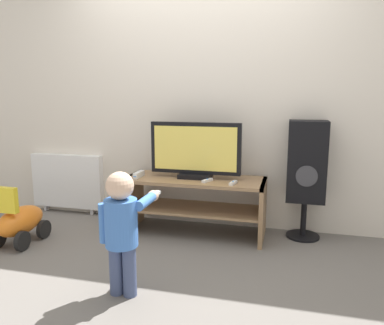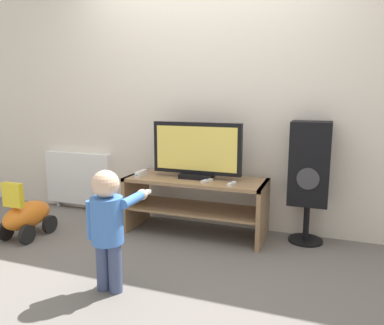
% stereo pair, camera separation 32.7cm
% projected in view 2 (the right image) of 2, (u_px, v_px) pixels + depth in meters
% --- Properties ---
extents(ground_plane, '(16.00, 16.00, 0.00)m').
position_uv_depth(ground_plane, '(186.00, 242.00, 3.26)').
color(ground_plane, slate).
extents(wall_back, '(10.00, 0.06, 2.60)m').
position_uv_depth(wall_back, '(208.00, 92.00, 3.56)').
color(wall_back, silver).
rests_on(wall_back, ground_plane).
extents(tv_stand, '(1.27, 0.49, 0.52)m').
position_uv_depth(tv_stand, '(196.00, 197.00, 3.43)').
color(tv_stand, '#93704C').
rests_on(tv_stand, ground_plane).
extents(television, '(0.83, 0.20, 0.51)m').
position_uv_depth(television, '(197.00, 151.00, 3.37)').
color(television, black).
rests_on(television, tv_stand).
extents(game_console, '(0.04, 0.19, 0.05)m').
position_uv_depth(game_console, '(141.00, 173.00, 3.49)').
color(game_console, white).
rests_on(game_console, tv_stand).
extents(remote_primary, '(0.06, 0.13, 0.03)m').
position_uv_depth(remote_primary, '(232.00, 184.00, 3.14)').
color(remote_primary, white).
rests_on(remote_primary, tv_stand).
extents(remote_secondary, '(0.08, 0.13, 0.03)m').
position_uv_depth(remote_secondary, '(207.00, 181.00, 3.26)').
color(remote_secondary, white).
rests_on(remote_secondary, tv_stand).
extents(child, '(0.31, 0.46, 0.81)m').
position_uv_depth(child, '(108.00, 221.00, 2.39)').
color(child, '#3F4C72').
rests_on(child, ground_plane).
extents(speaker_tower, '(0.33, 0.30, 1.05)m').
position_uv_depth(speaker_tower, '(309.00, 166.00, 3.17)').
color(speaker_tower, black).
rests_on(speaker_tower, ground_plane).
extents(ride_on_toy, '(0.28, 0.51, 0.53)m').
position_uv_depth(ride_on_toy, '(27.00, 216.00, 3.37)').
color(ride_on_toy, orange).
rests_on(ride_on_toy, ground_plane).
extents(radiator, '(0.82, 0.08, 0.64)m').
position_uv_depth(radiator, '(78.00, 178.00, 4.18)').
color(radiator, white).
rests_on(radiator, ground_plane).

